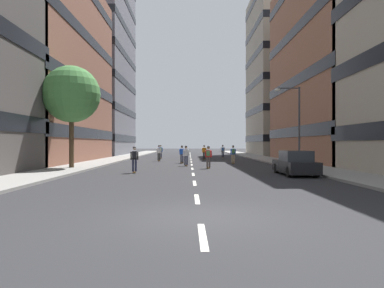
{
  "coord_description": "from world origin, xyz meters",
  "views": [
    {
      "loc": [
        -0.3,
        -9.52,
        1.97
      ],
      "look_at": [
        0.0,
        20.71,
        1.92
      ],
      "focal_mm": 33.16,
      "sensor_mm": 36.0,
      "label": 1
    }
  ],
  "objects_px": {
    "skater_4": "(204,152)",
    "skater_3": "(182,153)",
    "skater_6": "(233,153)",
    "skater_1": "(159,152)",
    "street_tree_near": "(71,95)",
    "skater_8": "(161,151)",
    "parked_car_near": "(295,164)",
    "skater_0": "(223,150)",
    "skater_7": "(186,155)",
    "skater_2": "(134,158)",
    "skater_5": "(208,156)",
    "streetlamp_right": "(295,117)"
  },
  "relations": [
    {
      "from": "skater_6",
      "to": "skater_7",
      "type": "distance_m",
      "value": 6.0
    },
    {
      "from": "skater_0",
      "to": "skater_6",
      "type": "xyz_separation_m",
      "value": [
        -0.27,
        -13.17,
        0.0
      ]
    },
    {
      "from": "skater_2",
      "to": "parked_car_near",
      "type": "bearing_deg",
      "value": -9.53
    },
    {
      "from": "street_tree_near",
      "to": "skater_7",
      "type": "relative_size",
      "value": 4.34
    },
    {
      "from": "street_tree_near",
      "to": "skater_2",
      "type": "height_order",
      "value": "street_tree_near"
    },
    {
      "from": "skater_4",
      "to": "street_tree_near",
      "type": "bearing_deg",
      "value": -124.32
    },
    {
      "from": "parked_car_near",
      "to": "streetlamp_right",
      "type": "height_order",
      "value": "streetlamp_right"
    },
    {
      "from": "skater_5",
      "to": "skater_8",
      "type": "distance_m",
      "value": 19.36
    },
    {
      "from": "street_tree_near",
      "to": "skater_8",
      "type": "relative_size",
      "value": 4.34
    },
    {
      "from": "skater_1",
      "to": "skater_6",
      "type": "distance_m",
      "value": 8.94
    },
    {
      "from": "streetlamp_right",
      "to": "skater_6",
      "type": "height_order",
      "value": "streetlamp_right"
    },
    {
      "from": "skater_5",
      "to": "skater_7",
      "type": "relative_size",
      "value": 1.0
    },
    {
      "from": "skater_4",
      "to": "skater_7",
      "type": "height_order",
      "value": "same"
    },
    {
      "from": "skater_1",
      "to": "skater_3",
      "type": "xyz_separation_m",
      "value": [
        2.62,
        -4.3,
        0.0
      ]
    },
    {
      "from": "skater_6",
      "to": "streetlamp_right",
      "type": "bearing_deg",
      "value": -50.73
    },
    {
      "from": "skater_4",
      "to": "skater_6",
      "type": "bearing_deg",
      "value": -73.34
    },
    {
      "from": "skater_8",
      "to": "skater_7",
      "type": "bearing_deg",
      "value": -77.59
    },
    {
      "from": "skater_1",
      "to": "skater_8",
      "type": "relative_size",
      "value": 1.0
    },
    {
      "from": "street_tree_near",
      "to": "skater_2",
      "type": "bearing_deg",
      "value": -32.83
    },
    {
      "from": "parked_car_near",
      "to": "skater_0",
      "type": "distance_m",
      "value": 25.99
    },
    {
      "from": "skater_4",
      "to": "skater_3",
      "type": "bearing_deg",
      "value": -107.89
    },
    {
      "from": "skater_3",
      "to": "skater_8",
      "type": "bearing_deg",
      "value": 104.75
    },
    {
      "from": "streetlamp_right",
      "to": "skater_0",
      "type": "relative_size",
      "value": 3.65
    },
    {
      "from": "skater_1",
      "to": "skater_2",
      "type": "xyz_separation_m",
      "value": [
        -0.33,
        -15.65,
        0.03
      ]
    },
    {
      "from": "skater_0",
      "to": "skater_2",
      "type": "bearing_deg",
      "value": -108.82
    },
    {
      "from": "skater_3",
      "to": "skater_7",
      "type": "xyz_separation_m",
      "value": [
        0.43,
        -4.2,
        0.0
      ]
    },
    {
      "from": "street_tree_near",
      "to": "skater_0",
      "type": "xyz_separation_m",
      "value": [
        13.55,
        20.77,
        -4.67
      ]
    },
    {
      "from": "streetlamp_right",
      "to": "skater_4",
      "type": "bearing_deg",
      "value": 116.78
    },
    {
      "from": "streetlamp_right",
      "to": "skater_2",
      "type": "height_order",
      "value": "streetlamp_right"
    },
    {
      "from": "skater_4",
      "to": "skater_6",
      "type": "distance_m",
      "value": 8.61
    },
    {
      "from": "skater_4",
      "to": "skater_5",
      "type": "height_order",
      "value": "same"
    },
    {
      "from": "skater_7",
      "to": "skater_8",
      "type": "bearing_deg",
      "value": 102.41
    },
    {
      "from": "skater_3",
      "to": "skater_5",
      "type": "distance_m",
      "value": 7.6
    },
    {
      "from": "street_tree_near",
      "to": "skater_8",
      "type": "xyz_separation_m",
      "value": [
        5.26,
        19.31,
        -4.67
      ]
    },
    {
      "from": "skater_7",
      "to": "parked_car_near",
      "type": "bearing_deg",
      "value": -52.35
    },
    {
      "from": "skater_1",
      "to": "skater_7",
      "type": "relative_size",
      "value": 1.0
    },
    {
      "from": "skater_1",
      "to": "skater_4",
      "type": "relative_size",
      "value": 1.0
    },
    {
      "from": "parked_car_near",
      "to": "skater_1",
      "type": "xyz_separation_m",
      "value": [
        -9.89,
        17.37,
        0.29
      ]
    },
    {
      "from": "skater_3",
      "to": "skater_6",
      "type": "bearing_deg",
      "value": -3.76
    },
    {
      "from": "street_tree_near",
      "to": "skater_4",
      "type": "height_order",
      "value": "street_tree_near"
    },
    {
      "from": "street_tree_near",
      "to": "skater_8",
      "type": "height_order",
      "value": "street_tree_near"
    },
    {
      "from": "skater_0",
      "to": "skater_2",
      "type": "relative_size",
      "value": 1.0
    },
    {
      "from": "streetlamp_right",
      "to": "skater_5",
      "type": "relative_size",
      "value": 3.65
    },
    {
      "from": "streetlamp_right",
      "to": "skater_5",
      "type": "xyz_separation_m",
      "value": [
        -7.24,
        -1.53,
        -3.12
      ]
    },
    {
      "from": "skater_4",
      "to": "skater_8",
      "type": "relative_size",
      "value": 1.0
    },
    {
      "from": "skater_0",
      "to": "skater_3",
      "type": "bearing_deg",
      "value": -112.38
    },
    {
      "from": "skater_1",
      "to": "skater_4",
      "type": "bearing_deg",
      "value": 34.91
    },
    {
      "from": "streetlamp_right",
      "to": "skater_6",
      "type": "distance_m",
      "value": 7.66
    },
    {
      "from": "skater_2",
      "to": "skater_3",
      "type": "distance_m",
      "value": 11.73
    },
    {
      "from": "street_tree_near",
      "to": "skater_0",
      "type": "relative_size",
      "value": 4.34
    }
  ]
}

